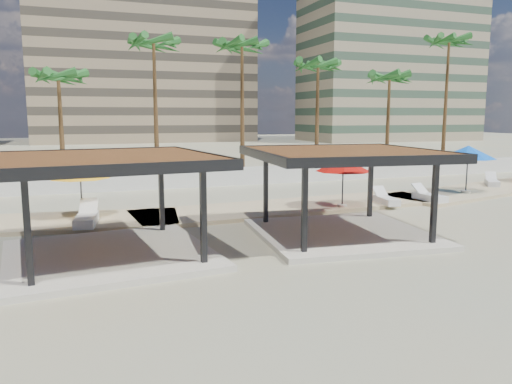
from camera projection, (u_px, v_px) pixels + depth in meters
ground at (325, 246)px, 17.84m from camera, size 200.00×200.00×0.00m
promenade at (290, 205)px, 25.63m from camera, size 44.45×7.97×0.24m
boundary_wall at (211, 178)px, 32.62m from camera, size 56.00×0.30×1.20m
building_mid at (143, 61)px, 89.52m from camera, size 38.00×16.00×30.40m
building_east at (391, 47)px, 92.71m from camera, size 32.00×15.00×36.40m
pavilion_central at (343, 185)px, 18.96m from camera, size 7.23×7.23×3.35m
pavilion_west at (107, 197)px, 16.01m from camera, size 7.28×7.28×3.38m
umbrella_b at (80, 171)px, 21.86m from camera, size 3.34×3.34×2.34m
umbrella_c at (343, 165)px, 24.23m from camera, size 3.37×3.37×2.39m
umbrella_d at (468, 152)px, 28.61m from camera, size 3.39×3.39×2.73m
lounger_a at (87, 219)px, 20.55m from camera, size 1.10×2.46×0.90m
lounger_b at (386, 200)px, 25.41m from camera, size 0.95×2.12×0.77m
lounger_c at (429, 197)px, 26.32m from camera, size 0.83×2.16×0.80m
lounger_d at (492, 182)px, 32.04m from camera, size 1.80×2.06×0.79m
palm_c at (58, 81)px, 30.61m from camera, size 3.00×3.00×7.82m
palm_d at (154, 49)px, 33.04m from camera, size 3.00×3.00×10.19m
palm_e at (242, 52)px, 34.58m from camera, size 3.00×3.00×10.23m
palm_f at (318, 70)px, 36.95m from camera, size 3.00×3.00×9.12m
palm_g at (390, 81)px, 38.70m from camera, size 3.00×3.00×8.35m
palm_h at (449, 47)px, 40.83m from camera, size 3.00×3.00×11.49m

